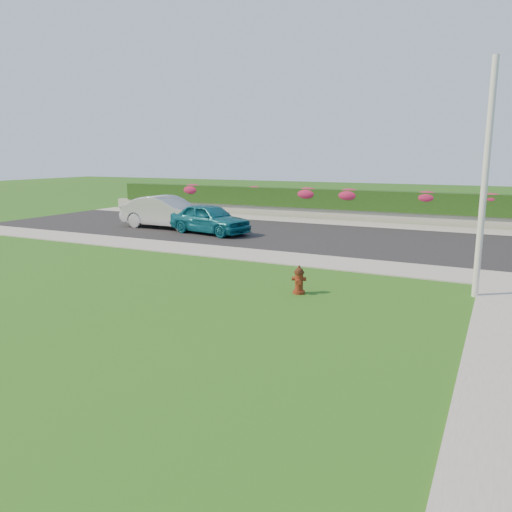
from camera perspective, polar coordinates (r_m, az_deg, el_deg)
The scene contains 16 objects.
ground at distance 10.11m, azimuth -15.59°, elevation -9.75°, with size 120.00×120.00×0.00m, color black.
street_far at distance 24.11m, azimuth -2.18°, elevation 2.90°, with size 26.00×8.00×0.04m, color black.
sidewalk_far at distance 20.52m, azimuth -11.36°, elevation 1.19°, with size 24.00×2.00×0.04m, color gray.
sidewalk_beyond at distance 27.21m, azimuth 10.38°, elevation 3.69°, with size 34.00×2.00×0.04m, color gray.
retaining_wall at distance 28.61m, azimuth 11.24°, elevation 4.60°, with size 34.00×0.40×0.60m, color gray.
hedge at distance 28.62m, azimuth 11.36°, elevation 6.31°, with size 32.00×0.90×1.10m, color black.
fire_hydrant at distance 13.17m, azimuth 4.93°, elevation -2.79°, with size 0.39×0.37×0.75m.
sedan_teal at distance 23.14m, azimuth -5.32°, elevation 4.28°, with size 1.63×4.05×1.38m, color #0E596B.
sedan_silver at distance 25.23m, azimuth -10.14°, elevation 4.96°, with size 1.66×4.77×1.57m, color #A9ABB1.
utility_pole at distance 13.68m, azimuth 24.68°, elevation 7.77°, with size 0.16×0.16×5.91m, color silver.
flower_clump_a at distance 33.01m, azimuth -7.22°, elevation 7.53°, with size 1.48×0.95×0.74m, color #A81C51.
flower_clump_b at distance 30.75m, azimuth -0.18°, elevation 7.49°, with size 1.09×0.70×0.54m, color #A81C51.
flower_clump_c at distance 29.37m, azimuth 5.93°, elevation 7.09°, with size 1.49×0.96×0.75m, color #A81C51.
flower_clump_d at distance 28.61m, azimuth 10.56°, elevation 6.85°, with size 1.49×0.95×0.74m, color #A81C51.
flower_clump_e at distance 27.75m, azimuth 18.93°, elevation 6.35°, with size 1.35×0.87×0.67m, color #A81C51.
flower_clump_f at distance 27.51m, azimuth 25.28°, elevation 5.92°, with size 1.15×0.74×0.58m, color #A81C51.
Camera 1 is at (6.44, -6.93, 3.57)m, focal length 35.00 mm.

